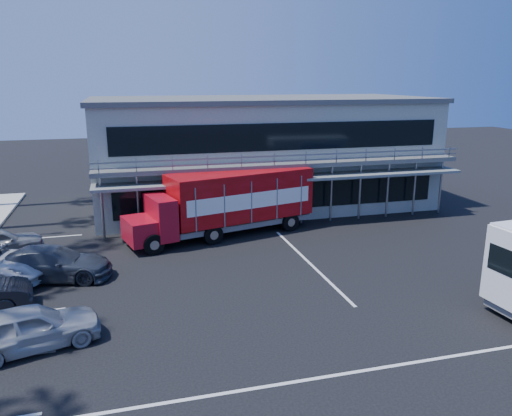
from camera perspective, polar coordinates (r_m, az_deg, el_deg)
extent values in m
plane|color=black|center=(20.82, 3.84, -9.56)|extent=(120.00, 120.00, 0.00)
cube|color=gray|center=(34.58, 0.58, 6.24)|extent=(22.00, 10.00, 7.00)
cube|color=#515454|center=(34.25, 0.60, 12.30)|extent=(22.40, 10.40, 0.30)
cube|color=#515454|center=(29.28, 3.56, 4.90)|extent=(22.00, 1.20, 0.25)
cube|color=gray|center=(28.69, 3.93, 5.71)|extent=(22.00, 0.08, 0.90)
cube|color=slate|center=(29.13, 3.73, 3.45)|extent=(22.00, 1.80, 0.15)
cube|color=black|center=(30.22, 3.15, 1.34)|extent=(20.00, 0.06, 1.60)
cube|color=black|center=(29.61, 3.25, 8.14)|extent=(20.00, 0.06, 1.60)
cube|color=#A30D1D|center=(26.07, -13.07, -2.51)|extent=(1.95, 2.57, 1.22)
cube|color=#A30D1D|center=(26.24, -10.82, -1.01)|extent=(1.62, 2.71, 2.13)
cube|color=black|center=(26.09, -10.88, 0.28)|extent=(0.60, 2.10, 0.71)
cube|color=#B00A14|center=(27.88, -1.81, 1.56)|extent=(8.49, 4.51, 2.64)
cube|color=slate|center=(28.27, -1.78, -1.54)|extent=(8.39, 4.14, 0.30)
cube|color=white|center=(26.81, -0.52, 0.82)|extent=(7.23, 1.92, 0.86)
cube|color=white|center=(29.01, -3.00, 1.86)|extent=(7.23, 1.92, 0.86)
cylinder|color=black|center=(25.29, -11.60, -4.12)|extent=(1.09, 0.54, 1.05)
cylinder|color=black|center=(27.32, -13.10, -2.79)|extent=(1.09, 0.54, 1.05)
cylinder|color=black|center=(26.40, -4.91, -3.06)|extent=(1.09, 0.54, 1.05)
cylinder|color=black|center=(28.36, -6.83, -1.87)|extent=(1.09, 0.54, 1.05)
cylinder|color=black|center=(28.69, 3.92, -1.60)|extent=(1.09, 0.54, 1.05)
cylinder|color=black|center=(30.50, 1.60, -0.60)|extent=(1.09, 0.54, 1.05)
cube|color=black|center=(19.55, 27.10, -5.72)|extent=(0.21, 1.97, 0.95)
cylinder|color=black|center=(21.52, 26.33, -8.90)|extent=(0.98, 0.35, 0.96)
imported|color=#A2A5A9|center=(18.01, -24.41, -12.33)|extent=(4.65, 2.83, 1.48)
imported|color=#2F353F|center=(23.49, -22.23, -5.88)|extent=(5.33, 3.03, 1.46)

